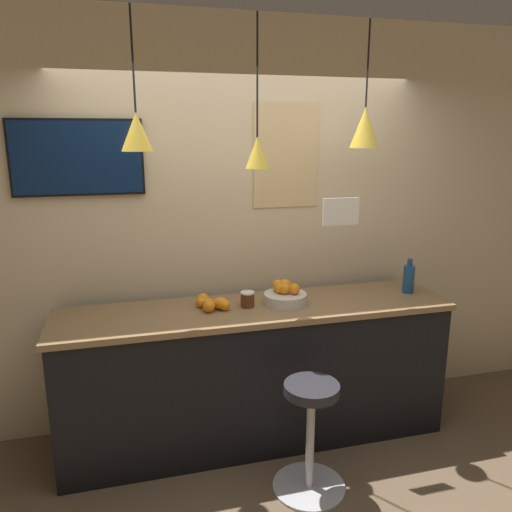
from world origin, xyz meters
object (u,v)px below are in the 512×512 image
at_px(bar_stool, 311,427).
at_px(fruit_bowl, 285,295).
at_px(spread_jar, 247,299).
at_px(juice_bottle, 409,278).
at_px(mounted_tv, 78,158).

distance_m(bar_stool, fruit_bowl, 0.88).
xyz_separation_m(fruit_bowl, spread_jar, (-0.27, -0.01, -0.00)).
bearing_deg(juice_bottle, bar_stool, -147.65).
relative_size(spread_jar, mounted_tv, 0.13).
distance_m(fruit_bowl, mounted_tv, 1.63).
relative_size(fruit_bowl, juice_bottle, 1.16).
bearing_deg(mounted_tv, bar_stool, -37.86).
bearing_deg(spread_jar, juice_bottle, 0.00).
distance_m(bar_stool, spread_jar, 0.90).
bearing_deg(mounted_tv, spread_jar, -19.27).
bearing_deg(mounted_tv, juice_bottle, -9.14).
xyz_separation_m(fruit_bowl, juice_bottle, (0.94, -0.01, 0.05)).
distance_m(bar_stool, juice_bottle, 1.34).
distance_m(spread_jar, mounted_tv, 1.43).
height_order(bar_stool, mounted_tv, mounted_tv).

